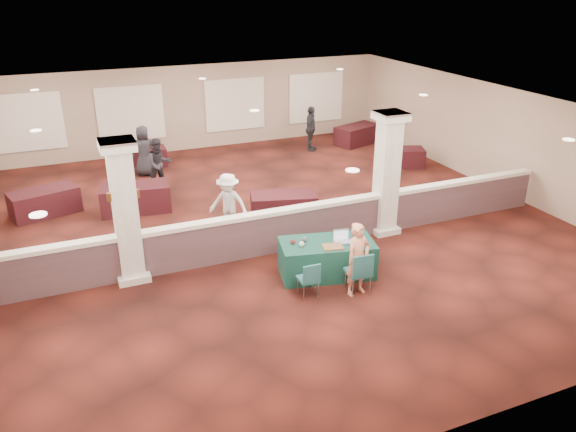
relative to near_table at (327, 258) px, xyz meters
name	(u,v)px	position (x,y,z in m)	size (l,w,h in m)	color
ground	(257,228)	(-0.59, 3.00, -0.40)	(16.00, 16.00, 0.00)	#4D1A13
wall_back	(184,109)	(-0.59, 11.00, 1.20)	(16.00, 0.04, 3.20)	gray
wall_front	(453,344)	(-0.59, -5.00, 1.20)	(16.00, 0.04, 3.20)	gray
wall_right	(499,139)	(7.41, 3.00, 1.20)	(0.04, 16.00, 3.20)	gray
ceiling	(254,110)	(-0.59, 3.00, 2.80)	(16.00, 16.00, 0.02)	white
partition_wall	(278,230)	(-0.59, 1.50, 0.17)	(15.60, 0.28, 1.10)	#4E3537
column_left	(125,211)	(-4.09, 1.50, 1.24)	(0.72, 0.72, 3.20)	beige
column_right	(387,173)	(2.41, 1.50, 1.24)	(0.72, 0.72, 3.20)	beige
sconce_left	(110,197)	(-4.37, 1.50, 1.60)	(0.12, 0.12, 0.18)	brown
sconce_right	(137,193)	(-3.81, 1.50, 1.60)	(0.12, 0.12, 0.18)	brown
near_table	(327,258)	(0.00, 0.00, 0.00)	(2.08, 1.04, 0.80)	#103E35
conf_chair_main	(360,270)	(0.26, -1.04, 0.17)	(0.53, 0.53, 0.97)	#215C61
conf_chair_side	(310,277)	(-0.78, -0.76, 0.08)	(0.42, 0.42, 0.81)	#215C61
woman	(358,259)	(0.22, -0.99, 0.41)	(0.58, 0.39, 1.61)	#EA8365
far_table_front_left	(136,198)	(-3.39, 5.46, -0.01)	(1.93, 0.97, 0.78)	black
far_table_front_center	(284,206)	(0.31, 3.30, -0.03)	(1.80, 0.90, 0.73)	black
far_table_front_right	(401,157)	(5.91, 6.00, -0.08)	(1.59, 0.79, 0.64)	black
far_table_back_left	(45,202)	(-5.80, 6.20, -0.03)	(1.81, 0.90, 0.73)	black
far_table_back_center	(143,158)	(-2.51, 9.50, -0.08)	(1.59, 0.80, 0.65)	black
far_table_back_right	(357,135)	(5.90, 9.13, -0.03)	(1.83, 0.91, 0.74)	black
attendee_a	(159,164)	(-2.38, 7.00, 0.42)	(0.78, 0.43, 1.63)	black
attendee_b	(228,204)	(-1.36, 3.00, 0.41)	(1.04, 0.48, 1.63)	beige
attendee_c	(311,129)	(3.78, 9.00, 0.46)	(1.00, 0.48, 1.71)	black
attendee_d	(144,151)	(-2.59, 8.54, 0.45)	(0.84, 0.45, 1.69)	black
laptop_base	(342,242)	(0.31, -0.13, 0.41)	(0.36, 0.25, 0.02)	#B9B9BD
laptop_screen	(341,234)	(0.34, 0.00, 0.54)	(0.36, 0.01, 0.24)	#B9B9BD
screen_glow	(341,235)	(0.33, -0.01, 0.52)	(0.33, 0.00, 0.21)	#D1DAFB
knitting	(333,247)	(-0.01, -0.28, 0.42)	(0.44, 0.33, 0.03)	#AF611C
yarn_cream	(302,244)	(-0.61, 0.02, 0.46)	(0.12, 0.12, 0.12)	beige
yarn_red	(293,242)	(-0.74, 0.22, 0.45)	(0.11, 0.11, 0.11)	maroon
yarn_grey	(304,239)	(-0.45, 0.24, 0.46)	(0.11, 0.11, 0.11)	#454449
scissors	(362,245)	(0.63, -0.45, 0.41)	(0.13, 0.03, 0.01)	red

